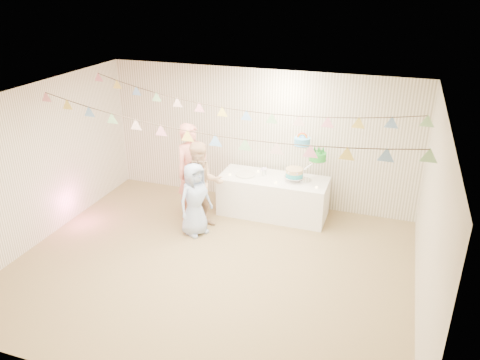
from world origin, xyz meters
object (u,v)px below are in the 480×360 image
(person_adult_b, at_px, (202,186))
(person_child, at_px, (195,199))
(table, at_px, (273,196))
(cake_stand, at_px, (305,158))
(person_adult_a, at_px, (192,172))

(person_adult_b, height_order, person_child, person_adult_b)
(table, distance_m, cake_stand, 0.97)
(table, xyz_separation_m, person_adult_a, (-1.36, -0.57, 0.53))
(person_adult_a, bearing_deg, cake_stand, -44.14)
(table, distance_m, person_adult_a, 1.57)
(person_adult_a, relative_size, person_adult_b, 1.14)
(table, height_order, person_adult_b, person_adult_b)
(person_adult_b, bearing_deg, person_child, -132.19)
(cake_stand, distance_m, person_child, 2.07)
(person_adult_a, height_order, person_child, person_adult_a)
(person_adult_b, relative_size, person_child, 1.22)
(table, bearing_deg, person_adult_a, -157.15)
(table, xyz_separation_m, cake_stand, (0.55, 0.05, 0.80))
(table, bearing_deg, person_adult_b, -140.81)
(table, height_order, person_adult_a, person_adult_a)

